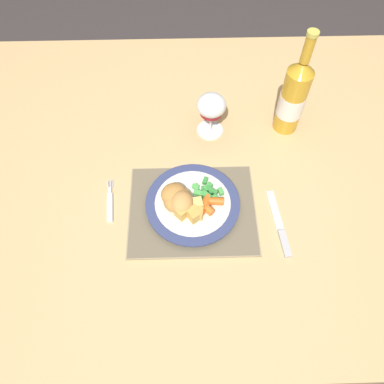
{
  "coord_description": "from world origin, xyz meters",
  "views": [
    {
      "loc": [
        -0.05,
        -0.6,
        1.57
      ],
      "look_at": [
        -0.03,
        -0.11,
        0.78
      ],
      "focal_mm": 35.0,
      "sensor_mm": 36.0,
      "label": 1
    }
  ],
  "objects_px": {
    "fork": "(110,204)",
    "bottle": "(293,97)",
    "table_knife": "(280,229)",
    "wine_glass": "(211,107)",
    "dinner_plate": "(193,204)",
    "dining_table": "(203,178)"
  },
  "relations": [
    {
      "from": "table_knife",
      "to": "bottle",
      "type": "bearing_deg",
      "value": 79.36
    },
    {
      "from": "wine_glass",
      "to": "dinner_plate",
      "type": "bearing_deg",
      "value": -102.56
    },
    {
      "from": "dining_table",
      "to": "bottle",
      "type": "bearing_deg",
      "value": 28.49
    },
    {
      "from": "table_knife",
      "to": "fork",
      "type": "bearing_deg",
      "value": 169.16
    },
    {
      "from": "table_knife",
      "to": "bottle",
      "type": "xyz_separation_m",
      "value": [
        0.06,
        0.33,
        0.11
      ]
    },
    {
      "from": "dining_table",
      "to": "fork",
      "type": "xyz_separation_m",
      "value": [
        -0.24,
        -0.12,
        0.07
      ]
    },
    {
      "from": "dining_table",
      "to": "wine_glass",
      "type": "height_order",
      "value": "wine_glass"
    },
    {
      "from": "dining_table",
      "to": "table_knife",
      "type": "xyz_separation_m",
      "value": [
        0.18,
        -0.2,
        0.07
      ]
    },
    {
      "from": "dinner_plate",
      "to": "table_knife",
      "type": "relative_size",
      "value": 1.28
    },
    {
      "from": "dinner_plate",
      "to": "fork",
      "type": "distance_m",
      "value": 0.21
    },
    {
      "from": "fork",
      "to": "bottle",
      "type": "bearing_deg",
      "value": 27.45
    },
    {
      "from": "dining_table",
      "to": "fork",
      "type": "bearing_deg",
      "value": -153.59
    },
    {
      "from": "dining_table",
      "to": "dinner_plate",
      "type": "xyz_separation_m",
      "value": [
        -0.03,
        -0.13,
        0.09
      ]
    },
    {
      "from": "fork",
      "to": "table_knife",
      "type": "xyz_separation_m",
      "value": [
        0.42,
        -0.08,
        0.0
      ]
    },
    {
      "from": "dinner_plate",
      "to": "bottle",
      "type": "relative_size",
      "value": 0.76
    },
    {
      "from": "dining_table",
      "to": "wine_glass",
      "type": "bearing_deg",
      "value": 78.93
    },
    {
      "from": "fork",
      "to": "bottle",
      "type": "xyz_separation_m",
      "value": [
        0.48,
        0.25,
        0.11
      ]
    },
    {
      "from": "fork",
      "to": "dinner_plate",
      "type": "bearing_deg",
      "value": -3.85
    },
    {
      "from": "dining_table",
      "to": "wine_glass",
      "type": "relative_size",
      "value": 12.16
    },
    {
      "from": "table_knife",
      "to": "bottle",
      "type": "relative_size",
      "value": 0.6
    },
    {
      "from": "dinner_plate",
      "to": "fork",
      "type": "xyz_separation_m",
      "value": [
        -0.21,
        0.01,
        -0.01
      ]
    },
    {
      "from": "fork",
      "to": "bottle",
      "type": "distance_m",
      "value": 0.56
    }
  ]
}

